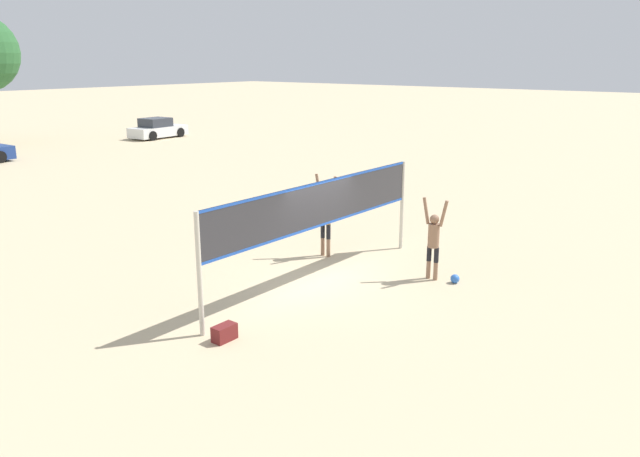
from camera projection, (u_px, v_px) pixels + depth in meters
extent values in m
plane|color=#C6B28C|center=(320.00, 283.00, 15.28)|extent=(200.00, 200.00, 0.00)
cylinder|color=beige|center=(199.00, 275.00, 12.09)|extent=(0.10, 0.10, 2.54)
cylinder|color=beige|center=(402.00, 206.00, 17.79)|extent=(0.10, 0.10, 2.54)
cube|color=#2D2D33|center=(320.00, 204.00, 14.75)|extent=(7.44, 0.02, 1.09)
cube|color=#1E4CB2|center=(320.00, 183.00, 14.61)|extent=(7.44, 0.03, 0.06)
cube|color=#1E4CB2|center=(320.00, 225.00, 14.89)|extent=(7.44, 0.03, 0.06)
cylinder|color=#8C664C|center=(436.00, 271.00, 15.47)|extent=(0.11, 0.11, 0.46)
cylinder|color=black|center=(436.00, 255.00, 15.36)|extent=(0.12, 0.12, 0.38)
cylinder|color=#8C664C|center=(428.00, 269.00, 15.59)|extent=(0.11, 0.11, 0.46)
cylinder|color=black|center=(429.00, 254.00, 15.48)|extent=(0.12, 0.12, 0.38)
cylinder|color=#8C664C|center=(434.00, 235.00, 15.29)|extent=(0.28, 0.28, 0.59)
sphere|color=#8C664C|center=(434.00, 219.00, 15.18)|extent=(0.23, 0.23, 0.23)
cylinder|color=#8C664C|center=(444.00, 214.00, 14.99)|extent=(0.08, 0.22, 0.66)
cylinder|color=#8C664C|center=(426.00, 211.00, 15.28)|extent=(0.08, 0.22, 0.66)
cylinder|color=#8C664C|center=(323.00, 246.00, 17.40)|extent=(0.11, 0.11, 0.51)
cylinder|color=black|center=(323.00, 230.00, 17.27)|extent=(0.12, 0.12, 0.42)
cylinder|color=#8C664C|center=(328.00, 248.00, 17.28)|extent=(0.11, 0.11, 0.51)
cylinder|color=black|center=(328.00, 232.00, 17.15)|extent=(0.12, 0.12, 0.42)
cylinder|color=orange|center=(326.00, 212.00, 17.07)|extent=(0.28, 0.28, 0.66)
sphere|color=#8C664C|center=(326.00, 196.00, 16.95)|extent=(0.26, 0.26, 0.26)
cylinder|color=#8C664C|center=(319.00, 187.00, 17.05)|extent=(0.08, 0.23, 0.74)
cylinder|color=#8C664C|center=(333.00, 189.00, 16.75)|extent=(0.08, 0.23, 0.74)
sphere|color=blue|center=(455.00, 279.00, 15.28)|extent=(0.22, 0.22, 0.22)
cube|color=maroon|center=(224.00, 333.00, 12.16)|extent=(0.49, 0.26, 0.32)
cylinder|color=black|center=(0.00, 157.00, 32.77)|extent=(0.65, 0.25, 0.64)
cube|color=silver|center=(158.00, 131.00, 43.11)|extent=(4.13, 1.99, 0.66)
cube|color=#2D333D|center=(155.00, 122.00, 42.78)|extent=(1.92, 1.70, 0.59)
cylinder|color=black|center=(164.00, 131.00, 44.58)|extent=(0.65, 0.26, 0.64)
cylinder|color=black|center=(180.00, 132.00, 43.69)|extent=(0.65, 0.26, 0.64)
cylinder|color=black|center=(136.00, 134.00, 42.60)|extent=(0.65, 0.26, 0.64)
cylinder|color=black|center=(152.00, 136.00, 41.71)|extent=(0.65, 0.26, 0.64)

